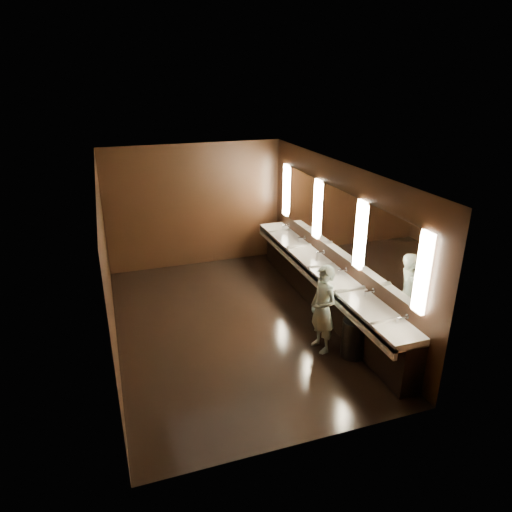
{
  "coord_description": "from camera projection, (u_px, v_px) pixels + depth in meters",
  "views": [
    {
      "loc": [
        -1.88,
        -6.91,
        4.22
      ],
      "look_at": [
        0.45,
        0.0,
        1.27
      ],
      "focal_mm": 32.0,
      "sensor_mm": 36.0,
      "label": 1
    }
  ],
  "objects": [
    {
      "name": "wall_back",
      "position": [
        195.0,
        206.0,
        10.32
      ],
      "size": [
        4.0,
        0.02,
        2.8
      ],
      "primitive_type": "cube",
      "color": "black",
      "rests_on": "floor"
    },
    {
      "name": "person",
      "position": [
        323.0,
        309.0,
        7.22
      ],
      "size": [
        0.43,
        0.58,
        1.47
      ],
      "primitive_type": "imported",
      "rotation": [
        0.0,
        0.0,
        -1.42
      ],
      "color": "#92CCD9",
      "rests_on": "floor"
    },
    {
      "name": "wall_right",
      "position": [
        337.0,
        239.0,
        8.27
      ],
      "size": [
        0.02,
        6.0,
        2.8
      ],
      "primitive_type": "cube",
      "color": "black",
      "rests_on": "floor"
    },
    {
      "name": "ceiling",
      "position": [
        229.0,
        169.0,
        7.15
      ],
      "size": [
        4.0,
        6.0,
        0.02
      ],
      "primitive_type": "cube",
      "color": "#2D2D2B",
      "rests_on": "wall_back"
    },
    {
      "name": "wall_front",
      "position": [
        304.0,
        346.0,
        5.04
      ],
      "size": [
        4.0,
        0.02,
        2.8
      ],
      "primitive_type": "cube",
      "color": "black",
      "rests_on": "floor"
    },
    {
      "name": "floor",
      "position": [
        232.0,
        324.0,
        8.2
      ],
      "size": [
        6.0,
        6.0,
        0.0
      ],
      "primitive_type": "plane",
      "color": "black",
      "rests_on": "ground"
    },
    {
      "name": "trash_bin",
      "position": [
        354.0,
        338.0,
        7.21
      ],
      "size": [
        0.46,
        0.46,
        0.63
      ],
      "primitive_type": "cylinder",
      "rotation": [
        0.0,
        0.0,
        -0.15
      ],
      "color": "black",
      "rests_on": "floor"
    },
    {
      "name": "mirror_band",
      "position": [
        337.0,
        221.0,
        8.13
      ],
      "size": [
        0.06,
        5.03,
        1.15
      ],
      "color": "#FFEBC1",
      "rests_on": "wall_right"
    },
    {
      "name": "sink_counter",
      "position": [
        324.0,
        286.0,
        8.55
      ],
      "size": [
        0.55,
        5.4,
        1.01
      ],
      "color": "black",
      "rests_on": "floor"
    },
    {
      "name": "wall_left",
      "position": [
        107.0,
        267.0,
        7.09
      ],
      "size": [
        0.02,
        6.0,
        2.8
      ],
      "primitive_type": "cube",
      "color": "black",
      "rests_on": "floor"
    }
  ]
}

